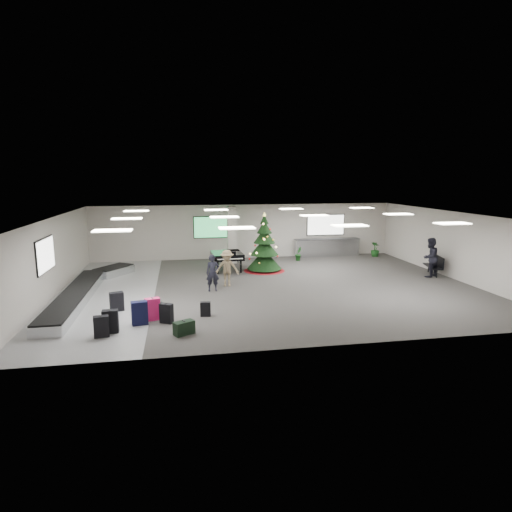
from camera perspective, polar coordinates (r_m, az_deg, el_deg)
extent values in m
plane|color=#32312E|center=(19.18, 1.84, -4.06)|extent=(18.00, 18.00, 0.00)
cube|color=#B7AFA7|center=(25.65, -1.40, 3.30)|extent=(18.00, 0.02, 3.20)
cube|color=#B7AFA7|center=(12.24, 8.74, -4.90)|extent=(18.00, 0.02, 3.20)
cube|color=#B7AFA7|center=(19.13, -25.53, -0.23)|extent=(0.02, 14.00, 3.20)
cube|color=#B7AFA7|center=(22.49, 24.92, 1.29)|extent=(0.02, 14.00, 3.20)
cube|color=silver|center=(18.63, 1.90, 5.51)|extent=(18.00, 14.00, 0.02)
cube|color=gray|center=(19.03, -19.32, -4.77)|extent=(4.00, 14.00, 0.01)
cube|color=#B8B2A8|center=(24.14, -3.23, 2.83)|extent=(0.50, 0.50, 3.20)
cube|color=green|center=(25.34, -5.87, 3.84)|extent=(2.20, 0.08, 1.30)
cube|color=white|center=(26.78, 9.28, 4.12)|extent=(2.40, 0.08, 1.30)
cube|color=white|center=(18.12, -26.27, 0.13)|extent=(0.08, 2.10, 1.30)
cube|color=white|center=(14.40, -18.59, 3.24)|extent=(1.20, 0.60, 0.04)
cube|color=white|center=(18.35, -16.82, 4.80)|extent=(1.20, 0.60, 0.04)
cube|color=white|center=(22.31, -15.68, 5.80)|extent=(1.20, 0.60, 0.04)
cube|color=white|center=(14.37, -2.58, 3.77)|extent=(1.20, 0.60, 0.04)
cube|color=white|center=(18.32, -4.26, 5.21)|extent=(1.20, 0.60, 0.04)
cube|color=white|center=(22.29, -5.34, 6.14)|extent=(1.20, 0.60, 0.04)
cube|color=white|center=(15.41, 12.36, 3.99)|extent=(1.20, 0.60, 0.04)
cube|color=white|center=(19.15, 7.79, 5.38)|extent=(1.20, 0.60, 0.04)
cube|color=white|center=(22.98, 4.71, 6.28)|extent=(1.20, 0.60, 0.04)
cube|color=white|center=(17.34, 24.70, 3.98)|extent=(1.20, 0.60, 0.04)
cube|color=white|center=(20.73, 18.41, 5.32)|extent=(1.20, 0.60, 0.04)
cube|color=white|center=(24.31, 13.92, 6.24)|extent=(1.20, 0.60, 0.04)
cube|color=silver|center=(18.23, -22.95, -5.07)|extent=(1.00, 8.00, 0.38)
cube|color=black|center=(18.18, -23.00, -4.43)|extent=(0.95, 7.90, 0.05)
cube|color=silver|center=(22.48, -18.44, -1.93)|extent=(1.97, 2.21, 0.38)
cube|color=black|center=(22.44, -18.48, -1.40)|extent=(1.87, 2.10, 0.05)
cube|color=silver|center=(26.69, 9.40, 1.11)|extent=(4.00, 0.60, 1.05)
cube|color=#2E2E30|center=(26.61, 9.44, 2.25)|extent=(4.05, 0.65, 0.04)
cube|color=black|center=(14.27, -18.84, -8.27)|extent=(0.48, 0.27, 0.74)
cube|color=black|center=(14.16, -18.93, -6.81)|extent=(0.04, 0.16, 0.02)
cube|color=black|center=(14.72, -11.85, -7.49)|extent=(0.49, 0.42, 0.67)
cube|color=black|center=(14.62, -11.90, -6.20)|extent=(0.10, 0.13, 0.02)
cube|color=#ED1E68|center=(15.11, -13.63, -6.90)|extent=(0.55, 0.40, 0.76)
cube|color=black|center=(15.00, -13.69, -5.47)|extent=(0.08, 0.17, 0.02)
cube|color=black|center=(15.29, -13.03, -7.07)|extent=(0.37, 0.21, 0.55)
cube|color=black|center=(15.21, -13.07, -6.05)|extent=(0.03, 0.12, 0.02)
cube|color=black|center=(14.74, -15.27, -7.36)|extent=(0.56, 0.40, 0.79)
cube|color=black|center=(14.63, -15.35, -5.84)|extent=(0.07, 0.18, 0.02)
cube|color=black|center=(14.02, -19.92, -8.84)|extent=(0.47, 0.30, 0.67)
cube|color=black|center=(13.91, -20.01, -7.50)|extent=(0.05, 0.15, 0.02)
cube|color=black|center=(13.64, -9.58, -9.42)|extent=(0.71, 0.58, 0.42)
cube|color=black|center=(13.57, -9.61, -8.54)|extent=(0.12, 0.18, 0.02)
cube|color=black|center=(15.22, -6.75, -7.04)|extent=(0.37, 0.23, 0.51)
cube|color=black|center=(15.14, -6.77, -6.08)|extent=(0.04, 0.11, 0.02)
cube|color=black|center=(16.44, -18.08, -5.81)|extent=(0.54, 0.41, 0.70)
cube|color=black|center=(16.34, -18.15, -4.59)|extent=(0.08, 0.17, 0.02)
cone|color=#6D0D09|center=(22.30, 1.11, -1.80)|extent=(2.14, 2.14, 0.14)
cylinder|color=#3F2819|center=(22.26, 1.11, -1.26)|extent=(0.14, 0.14, 0.56)
cone|color=black|center=(22.19, 1.11, -0.40)|extent=(1.80, 1.80, 1.01)
cone|color=black|center=(22.07, 1.12, 1.32)|extent=(1.46, 1.46, 0.90)
cone|color=black|center=(21.99, 1.13, 2.77)|extent=(1.13, 1.13, 0.79)
cone|color=black|center=(21.93, 1.13, 3.94)|extent=(0.79, 0.79, 0.68)
cone|color=black|center=(21.89, 1.13, 4.96)|extent=(0.45, 0.45, 0.51)
cone|color=#FFE566|center=(21.87, 1.14, 5.61)|extent=(0.18, 0.18, 0.20)
cube|color=black|center=(22.25, -3.89, 0.11)|extent=(1.62, 1.81, 0.28)
cube|color=black|center=(21.35, -3.48, -0.54)|extent=(1.45, 0.37, 0.10)
cube|color=white|center=(21.31, -3.47, -0.40)|extent=(1.30, 0.20, 0.02)
cube|color=black|center=(21.54, -3.60, 0.31)|extent=(0.70, 0.06, 0.22)
cylinder|color=black|center=(21.58, -5.14, -1.52)|extent=(0.10, 0.10, 0.68)
cylinder|color=black|center=(21.77, -2.03, -1.38)|extent=(0.10, 0.10, 0.68)
cylinder|color=black|center=(23.01, -4.15, -0.75)|extent=(0.10, 0.10, 0.68)
cube|color=black|center=(23.03, 22.51, -1.29)|extent=(0.88, 1.62, 0.06)
cylinder|color=black|center=(22.57, 23.31, -2.16)|extent=(0.06, 0.06, 0.41)
cylinder|color=black|center=(23.58, 21.67, -1.53)|extent=(0.06, 0.06, 0.41)
cube|color=black|center=(23.10, 23.05, -0.56)|extent=(0.43, 1.51, 0.52)
imported|color=black|center=(18.32, -5.79, -2.26)|extent=(0.58, 0.39, 1.58)
imported|color=#836F51|center=(19.10, -3.89, -1.62)|extent=(1.12, 0.72, 1.63)
imported|color=black|center=(22.43, 22.17, -0.18)|extent=(1.17, 1.09, 1.93)
imported|color=#174115|center=(25.06, 5.66, 0.29)|extent=(0.52, 0.55, 0.79)
imported|color=#174115|center=(27.18, 15.60, 0.88)|extent=(0.70, 0.70, 0.91)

